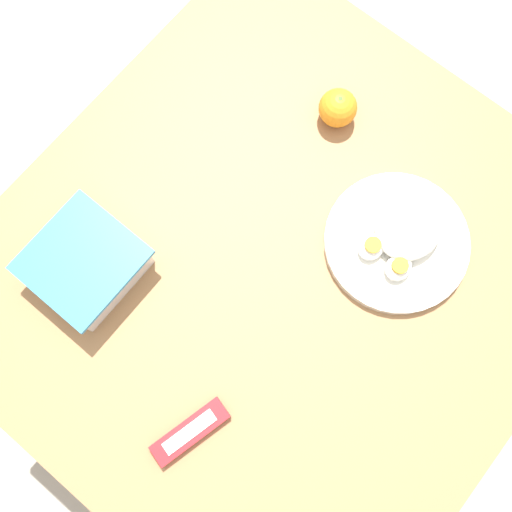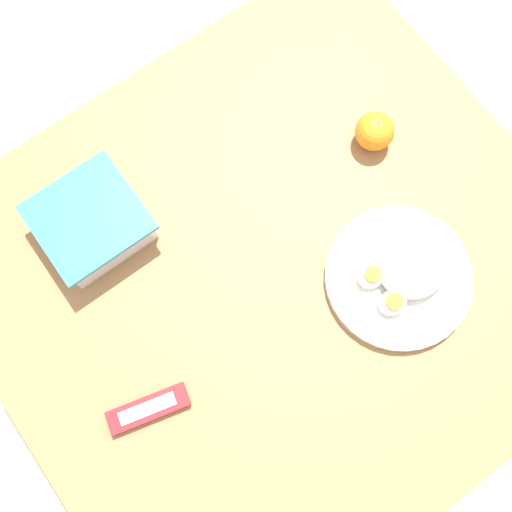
% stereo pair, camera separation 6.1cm
% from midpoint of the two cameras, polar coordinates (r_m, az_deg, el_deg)
% --- Properties ---
extents(ground_plane, '(10.00, 10.00, 0.00)m').
position_cam_midpoint_polar(ground_plane, '(1.78, 0.35, -6.48)').
color(ground_plane, '#B2A899').
extents(table, '(1.00, 0.94, 0.75)m').
position_cam_midpoint_polar(table, '(1.16, 0.54, -2.52)').
color(table, '#996B42').
rests_on(table, ground_plane).
extents(food_container, '(0.17, 0.17, 0.07)m').
position_cam_midpoint_polar(food_container, '(1.06, -17.42, -1.00)').
color(food_container, white).
rests_on(food_container, table).
extents(orange_fruit, '(0.07, 0.07, 0.07)m').
position_cam_midpoint_polar(orange_fruit, '(1.11, 6.20, 13.67)').
color(orange_fruit, orange).
rests_on(orange_fruit, table).
extents(rice_plate, '(0.25, 0.25, 0.06)m').
position_cam_midpoint_polar(rice_plate, '(1.05, 11.90, 1.43)').
color(rice_plate, silver).
rests_on(rice_plate, table).
extents(candy_bar, '(0.14, 0.07, 0.02)m').
position_cam_midpoint_polar(candy_bar, '(1.02, -8.08, -16.45)').
color(candy_bar, red).
rests_on(candy_bar, table).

